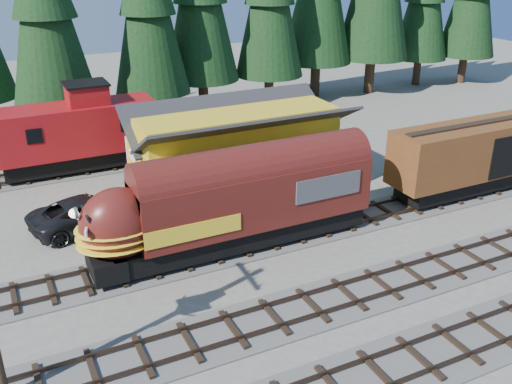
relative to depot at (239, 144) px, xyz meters
name	(u,v)px	position (x,y,z in m)	size (l,w,h in m)	color
ground	(335,272)	(0.00, -10.50, -2.96)	(120.00, 120.00, 0.00)	#6B665B
track_siding	(440,198)	(10.00, -6.50, -2.90)	(68.00, 3.20, 0.33)	#4C4947
track_spur	(52,174)	(-10.00, 7.50, -2.90)	(32.00, 3.20, 0.33)	#4C4947
depot	(239,144)	(0.00, 0.00, 0.00)	(12.80, 7.00, 5.30)	gold
locomotive	(226,207)	(-3.70, -6.50, -0.62)	(14.53, 2.89, 3.95)	black
boxcar	(485,153)	(13.09, -6.50, -0.53)	(12.72, 2.73, 4.00)	black
caboose	(76,132)	(-8.18, 7.50, -0.32)	(10.28, 2.98, 5.35)	black
pickup_truck_a	(88,212)	(-9.25, -0.87, -2.12)	(2.79, 6.06, 1.68)	black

